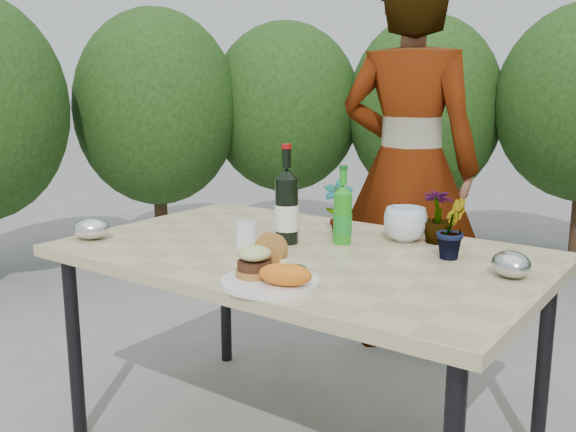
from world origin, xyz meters
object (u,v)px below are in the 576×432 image
Objects in this scene: dinner_plate at (270,282)px; wine_bottle at (287,207)px; person at (408,167)px; patio_table at (302,265)px.

wine_bottle reaches higher than dinner_plate.
dinner_plate is 1.45m from person.
person reaches higher than dinner_plate.
person is at bearing 74.54° from wine_bottle.
dinner_plate is (0.15, -0.37, 0.06)m from patio_table.
person is (-0.01, 1.00, 0.03)m from wine_bottle.
patio_table is 5.71× the size of dinner_plate.
patio_table is at bearing 84.99° from person.
dinner_plate is 0.50m from wine_bottle.
wine_bottle is (-0.09, 0.04, 0.19)m from patio_table.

